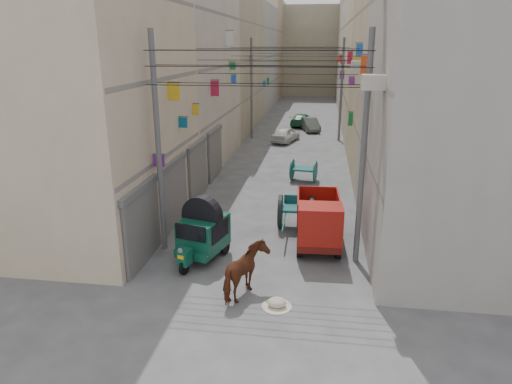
% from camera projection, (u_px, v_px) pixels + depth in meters
% --- Properties ---
extents(ground, '(140.00, 140.00, 0.00)m').
position_uv_depth(ground, '(224.00, 358.00, 11.42)').
color(ground, '#454648').
rests_on(ground, ground).
extents(building_row_left, '(8.00, 62.00, 14.00)m').
position_uv_depth(building_row_left, '(215.00, 56.00, 42.66)').
color(building_row_left, '#C7B296').
rests_on(building_row_left, ground).
extents(building_row_right, '(8.00, 62.00, 14.00)m').
position_uv_depth(building_row_right, '(391.00, 57.00, 40.48)').
color(building_row_right, gray).
rests_on(building_row_right, ground).
extents(end_cap_building, '(22.00, 10.00, 13.00)m').
position_uv_depth(end_cap_building, '(311.00, 51.00, 71.57)').
color(end_cap_building, '#9D937B').
rests_on(end_cap_building, ground).
extents(shutters_left, '(0.18, 14.40, 2.88)m').
position_uv_depth(shutters_left, '(188.00, 179.00, 21.27)').
color(shutters_left, '#515156').
rests_on(shutters_left, ground).
extents(signboards, '(8.22, 40.52, 5.67)m').
position_uv_depth(signboards, '(290.00, 108.00, 30.76)').
color(signboards, '#AE1737').
rests_on(signboards, ground).
extents(ac_units, '(0.70, 6.55, 3.35)m').
position_uv_depth(ac_units, '(368.00, 46.00, 15.86)').
color(ac_units, '#B0AD9E').
rests_on(ac_units, ground).
extents(utility_poles, '(7.40, 22.20, 8.00)m').
position_uv_depth(utility_poles, '(284.00, 108.00, 26.20)').
color(utility_poles, '#535355').
rests_on(utility_poles, ground).
extents(overhead_cables, '(7.40, 22.52, 1.12)m').
position_uv_depth(overhead_cables, '(281.00, 59.00, 22.90)').
color(overhead_cables, black).
rests_on(overhead_cables, ground).
extents(auto_rickshaw, '(1.91, 2.69, 1.83)m').
position_uv_depth(auto_rickshaw, '(203.00, 231.00, 16.42)').
color(auto_rickshaw, black).
rests_on(auto_rickshaw, ground).
extents(tonga_cart, '(1.54, 3.17, 1.42)m').
position_uv_depth(tonga_cart, '(296.00, 211.00, 19.35)').
color(tonga_cart, black).
rests_on(tonga_cart, ground).
extents(mini_truck, '(1.80, 3.70, 2.04)m').
position_uv_depth(mini_truck, '(319.00, 225.00, 17.25)').
color(mini_truck, black).
rests_on(mini_truck, ground).
extents(second_cart, '(1.58, 1.44, 1.24)m').
position_uv_depth(second_cart, '(304.00, 170.00, 26.02)').
color(second_cart, '#125050').
rests_on(second_cart, ground).
extents(feed_sack, '(0.57, 0.45, 0.28)m').
position_uv_depth(feed_sack, '(277.00, 302.00, 13.60)').
color(feed_sack, beige).
rests_on(feed_sack, ground).
extents(horse, '(1.42, 2.11, 1.63)m').
position_uv_depth(horse, '(245.00, 272.00, 13.99)').
color(horse, brown).
rests_on(horse, ground).
extents(distant_car_white, '(2.40, 3.86, 1.23)m').
position_uv_depth(distant_car_white, '(286.00, 134.00, 36.69)').
color(distant_car_white, silver).
rests_on(distant_car_white, ground).
extents(distant_car_grey, '(2.06, 3.74, 1.17)m').
position_uv_depth(distant_car_grey, '(310.00, 124.00, 41.37)').
color(distant_car_grey, '#4D514F').
rests_on(distant_car_grey, ground).
extents(distant_car_green, '(2.34, 4.23, 1.16)m').
position_uv_depth(distant_car_green, '(302.00, 120.00, 43.96)').
color(distant_car_green, '#226543').
rests_on(distant_car_green, ground).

